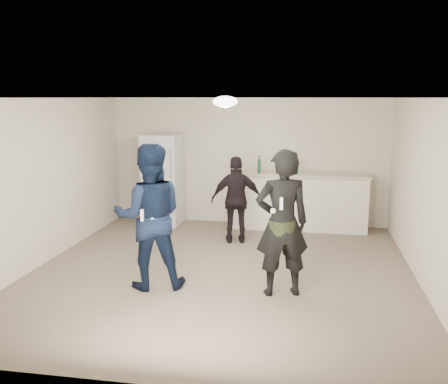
% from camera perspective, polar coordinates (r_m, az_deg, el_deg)
% --- Properties ---
extents(floor, '(6.00, 6.00, 0.00)m').
position_cam_1_polar(floor, '(7.39, -0.27, -9.09)').
color(floor, '#6B5B4C').
rests_on(floor, ground).
extents(ceiling, '(6.00, 6.00, 0.00)m').
position_cam_1_polar(ceiling, '(6.95, -0.29, 10.70)').
color(ceiling, silver).
rests_on(ceiling, wall_back).
extents(wall_back, '(6.00, 0.00, 6.00)m').
position_cam_1_polar(wall_back, '(10.00, 2.77, 3.49)').
color(wall_back, beige).
rests_on(wall_back, floor).
extents(wall_front, '(6.00, 0.00, 6.00)m').
position_cam_1_polar(wall_front, '(4.22, -7.54, -6.60)').
color(wall_front, beige).
rests_on(wall_front, floor).
extents(wall_left, '(0.00, 6.00, 6.00)m').
position_cam_1_polar(wall_left, '(8.01, -20.02, 1.07)').
color(wall_left, beige).
rests_on(wall_left, floor).
extents(wall_right, '(0.00, 6.00, 6.00)m').
position_cam_1_polar(wall_right, '(7.12, 22.07, -0.21)').
color(wall_right, beige).
rests_on(wall_right, floor).
extents(counter, '(2.60, 0.56, 1.05)m').
position_cam_1_polar(counter, '(9.72, 8.43, -1.16)').
color(counter, white).
rests_on(counter, floor).
extents(counter_top, '(2.68, 0.64, 0.04)m').
position_cam_1_polar(counter_top, '(9.62, 8.51, 2.02)').
color(counter_top, beige).
rests_on(counter_top, counter).
extents(fridge, '(0.70, 0.70, 1.80)m').
position_cam_1_polar(fridge, '(10.00, -7.04, 1.40)').
color(fridge, silver).
rests_on(fridge, floor).
extents(fridge_handle, '(0.02, 0.02, 0.60)m').
position_cam_1_polar(fridge_handle, '(9.52, -6.12, 3.38)').
color(fridge_handle, '#B8B8BC').
rests_on(fridge_handle, fridge).
extents(ceiling_dome, '(0.36, 0.36, 0.16)m').
position_cam_1_polar(ceiling_dome, '(7.25, 0.14, 10.30)').
color(ceiling_dome, white).
rests_on(ceiling_dome, ceiling).
extents(shaker, '(0.08, 0.08, 0.17)m').
position_cam_1_polar(shaker, '(9.54, 6.32, 2.64)').
color(shaker, silver).
rests_on(shaker, counter_top).
extents(man, '(1.11, 0.97, 1.93)m').
position_cam_1_polar(man, '(6.64, -8.52, -2.81)').
color(man, '#0F2141').
rests_on(man, floor).
extents(woman, '(0.79, 0.63, 1.89)m').
position_cam_1_polar(woman, '(6.35, 6.65, -3.56)').
color(woman, black).
rests_on(woman, floor).
extents(camo_shorts, '(0.34, 0.34, 0.28)m').
position_cam_1_polar(camo_shorts, '(6.38, 6.64, -4.37)').
color(camo_shorts, '#2A3719').
rests_on(camo_shorts, woman).
extents(spectator, '(0.95, 0.55, 1.52)m').
position_cam_1_polar(spectator, '(8.66, 1.47, -0.90)').
color(spectator, black).
rests_on(spectator, floor).
extents(remote_man, '(0.04, 0.04, 0.15)m').
position_cam_1_polar(remote_man, '(6.36, -9.34, -2.62)').
color(remote_man, white).
rests_on(remote_man, man).
extents(nunchuk_man, '(0.07, 0.07, 0.07)m').
position_cam_1_polar(nunchuk_man, '(6.37, -8.21, -3.22)').
color(nunchuk_man, white).
rests_on(nunchuk_man, man).
extents(remote_woman, '(0.04, 0.04, 0.15)m').
position_cam_1_polar(remote_woman, '(6.04, 6.58, -1.31)').
color(remote_woman, white).
rests_on(remote_woman, woman).
extents(nunchuk_woman, '(0.07, 0.07, 0.07)m').
position_cam_1_polar(nunchuk_woman, '(6.10, 5.64, -2.14)').
color(nunchuk_woman, silver).
rests_on(nunchuk_woman, woman).
extents(bottle_cluster, '(0.77, 0.13, 0.27)m').
position_cam_1_polar(bottle_cluster, '(9.47, 6.70, 2.75)').
color(bottle_cluster, '#954315').
rests_on(bottle_cluster, counter_top).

